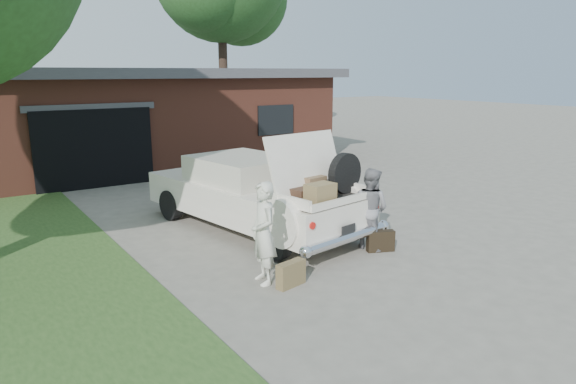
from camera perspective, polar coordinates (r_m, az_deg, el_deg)
ground at (r=9.00m, az=2.16°, el=-7.56°), size 90.00×90.00×0.00m
house at (r=19.25m, az=-16.12°, el=8.17°), size 12.80×7.80×3.30m
sedan at (r=10.56m, az=-3.86°, el=-0.09°), size 2.79×5.45×2.11m
woman_left at (r=7.82m, az=-2.74°, el=-4.61°), size 0.47×0.63×1.60m
woman_right at (r=9.51m, az=9.09°, el=-1.82°), size 0.76×0.86×1.50m
suitcase_left at (r=7.89m, az=0.33°, el=-9.10°), size 0.53×0.26×0.39m
suitcase_right at (r=9.50m, az=10.25°, el=-5.39°), size 0.52×0.34×0.39m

